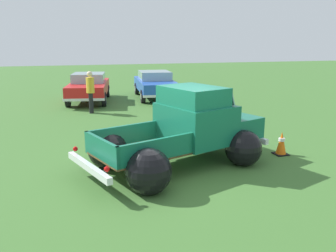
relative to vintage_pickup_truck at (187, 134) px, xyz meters
The scene contains 6 objects.
ground_plane 0.85m from the vintage_pickup_truck, 160.73° to the right, with size 80.00×80.00×0.00m, color #3D6B2D.
vintage_pickup_truck is the anchor object (origin of this frame).
show_car_0 10.36m from the vintage_pickup_truck, 99.20° to the left, with size 2.61×4.71×1.43m.
show_car_1 10.62m from the vintage_pickup_truck, 79.83° to the left, with size 2.35×4.88×1.43m.
spectator_0 7.41m from the vintage_pickup_truck, 104.06° to the left, with size 0.42×0.53×1.78m.
lane_cone_0 2.71m from the vintage_pickup_truck, ahead, with size 0.36×0.36×0.63m.
Camera 1 is at (-2.47, -7.76, 2.98)m, focal length 37.32 mm.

